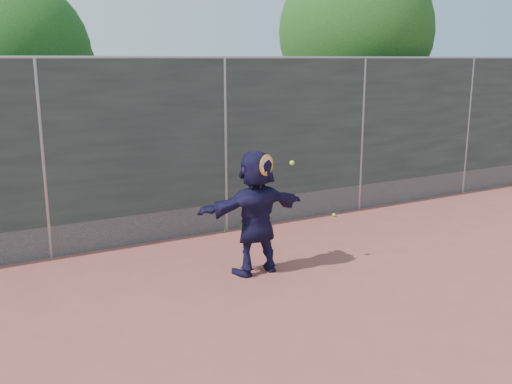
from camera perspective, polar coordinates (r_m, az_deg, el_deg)
ground at (r=7.43m, az=9.22°, el=-10.67°), size 80.00×80.00×0.00m
player at (r=7.98m, az=0.00°, el=-2.06°), size 1.64×0.54×1.77m
ball_ground at (r=11.13m, az=7.80°, el=-2.29°), size 0.07×0.07×0.07m
fence at (r=9.88m, az=-3.08°, el=5.02°), size 20.00×0.06×3.03m
swing_action at (r=7.71m, az=1.29°, el=2.59°), size 0.63×0.18×0.51m
tree_right at (r=14.23m, az=10.37°, el=15.05°), size 3.78×3.60×5.39m
tree_left at (r=11.93m, az=-22.68°, el=12.00°), size 3.15×3.00×4.53m
weed_clump at (r=10.21m, az=-1.21°, el=-3.01°), size 0.68×0.07×0.30m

